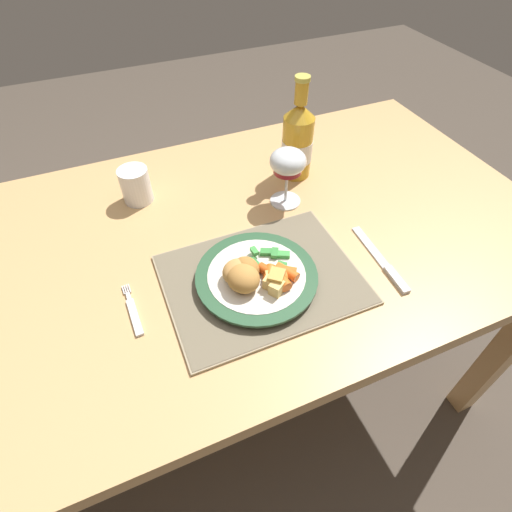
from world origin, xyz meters
The scene contains 13 objects.
ground_plane centered at (0.00, 0.00, 0.00)m, with size 6.00×6.00×0.00m, color #4C4238.
dining_table centered at (0.00, 0.00, 0.65)m, with size 1.50×0.81×0.74m.
placemat centered at (0.03, -0.15, 0.74)m, with size 0.38×0.29×0.01m.
dinner_plate centered at (0.02, -0.15, 0.76)m, with size 0.24×0.24×0.02m.
breaded_croquettes centered at (-0.01, -0.16, 0.79)m, with size 0.08×0.10×0.05m.
green_beans_pile centered at (0.06, -0.13, 0.77)m, with size 0.09×0.08×0.02m.
glazed_carrots centered at (0.06, -0.18, 0.78)m, with size 0.07×0.08×0.02m.
fork centered at (-0.22, -0.13, 0.74)m, with size 0.02×0.13×0.01m.
table_knife centered at (0.28, -0.21, 0.74)m, with size 0.03×0.20×0.01m.
wine_glass centered at (0.18, 0.06, 0.84)m, with size 0.08×0.08×0.14m.
bottle centered at (0.26, 0.15, 0.83)m, with size 0.08×0.08×0.25m.
roast_potatoes centered at (0.04, -0.19, 0.78)m, with size 0.05×0.06×0.03m.
drinking_cup centered at (-0.14, 0.20, 0.78)m, with size 0.07×0.07×0.08m.
Camera 1 is at (-0.18, -0.61, 1.35)m, focal length 28.00 mm.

